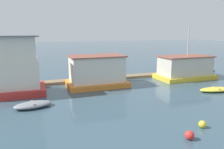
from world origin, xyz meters
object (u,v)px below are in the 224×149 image
at_px(buoy_yellow, 202,124).
at_px(houseboat_orange, 97,72).
at_px(dinghy_grey, 33,105).
at_px(mooring_post_far_left, 15,81).
at_px(buoy_red, 189,135).
at_px(dinghy_yellow, 216,89).
at_px(houseboat_red, 6,68).
at_px(houseboat_yellow, 185,68).
at_px(mooring_post_centre, 101,73).

bearing_deg(buoy_yellow, houseboat_orange, 104.46).
relative_size(dinghy_grey, buoy_yellow, 6.67).
relative_size(mooring_post_far_left, buoy_red, 3.07).
xyz_separation_m(houseboat_orange, buoy_red, (1.43, -13.23, -1.31)).
distance_m(houseboat_orange, dinghy_yellow, 12.15).
distance_m(houseboat_red, mooring_post_far_left, 2.66).
height_order(mooring_post_far_left, buoy_yellow, mooring_post_far_left).
relative_size(houseboat_red, dinghy_yellow, 1.80).
distance_m(houseboat_orange, dinghy_grey, 8.32).
bearing_deg(houseboat_red, dinghy_grey, -65.03).
relative_size(houseboat_orange, houseboat_yellow, 0.91).
xyz_separation_m(houseboat_yellow, mooring_post_centre, (-10.30, 1.72, -0.24)).
relative_size(dinghy_grey, mooring_post_centre, 1.37).
xyz_separation_m(dinghy_grey, buoy_red, (7.99, -8.28, 0.02)).
bearing_deg(mooring_post_centre, buoy_yellow, -81.16).
relative_size(mooring_post_centre, mooring_post_far_left, 1.40).
bearing_deg(mooring_post_centre, houseboat_red, -168.32).
relative_size(houseboat_orange, dinghy_grey, 2.10).
bearing_deg(houseboat_orange, dinghy_yellow, -30.85).
height_order(dinghy_yellow, mooring_post_centre, mooring_post_centre).
height_order(houseboat_red, dinghy_yellow, houseboat_red).
height_order(houseboat_red, houseboat_yellow, houseboat_yellow).
bearing_deg(dinghy_grey, houseboat_yellow, 14.99).
bearing_deg(houseboat_yellow, buoy_yellow, -123.91).
relative_size(dinghy_grey, dinghy_yellow, 0.83).
relative_size(dinghy_yellow, buoy_yellow, 8.03).
height_order(dinghy_grey, dinghy_yellow, dinghy_grey).
distance_m(mooring_post_far_left, buoy_yellow, 17.91).
bearing_deg(mooring_post_far_left, mooring_post_centre, 0.00).
bearing_deg(dinghy_grey, houseboat_red, 114.97).
bearing_deg(buoy_yellow, houseboat_red, 134.95).
bearing_deg(dinghy_yellow, buoy_yellow, -139.76).
bearing_deg(buoy_red, dinghy_grey, 133.99).
relative_size(houseboat_red, dinghy_grey, 2.17).
height_order(houseboat_yellow, mooring_post_centre, houseboat_yellow).
height_order(houseboat_yellow, dinghy_grey, houseboat_yellow).
bearing_deg(buoy_yellow, mooring_post_far_left, 129.32).
distance_m(houseboat_yellow, buoy_yellow, 14.65).
xyz_separation_m(houseboat_yellow, dinghy_yellow, (-0.95, -6.03, -1.14)).
height_order(houseboat_red, mooring_post_far_left, houseboat_red).
bearing_deg(houseboat_yellow, dinghy_grey, -165.01).
bearing_deg(dinghy_yellow, houseboat_orange, 149.15).
distance_m(houseboat_red, dinghy_yellow, 20.01).
height_order(houseboat_red, buoy_red, houseboat_red).
bearing_deg(mooring_post_far_left, buoy_red, -56.99).
relative_size(houseboat_yellow, mooring_post_centre, 3.17).
bearing_deg(mooring_post_far_left, houseboat_yellow, -5.05).
bearing_deg(mooring_post_far_left, houseboat_red, -103.58).
distance_m(buoy_yellow, buoy_red, 1.97).
height_order(dinghy_grey, buoy_red, buoy_red).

